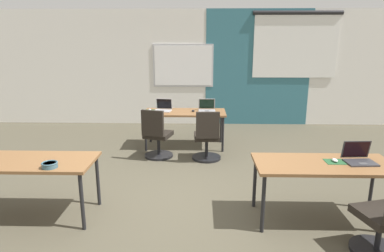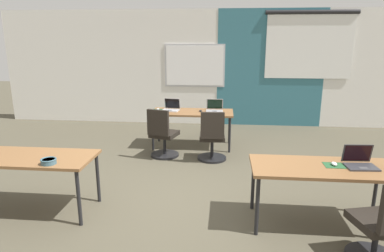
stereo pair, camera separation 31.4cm
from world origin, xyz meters
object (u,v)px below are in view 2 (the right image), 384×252
at_px(chair_far_right, 212,140).
at_px(chair_near_right_end, 383,230).
at_px(desk_near_right, 322,171).
at_px(mouse_far_right, 201,111).
at_px(snack_bowl, 49,161).
at_px(laptop_far_left, 171,108).
at_px(laptop_near_right_end, 360,162).
at_px(laptop_far_right, 215,109).
at_px(mouse_far_left, 158,109).
at_px(desk_near_left, 29,161).
at_px(chair_far_left, 163,137).
at_px(desk_far_center, 192,114).
at_px(mouse_near_right_end, 334,164).

bearing_deg(chair_far_right, chair_near_right_end, 119.22).
bearing_deg(desk_near_right, chair_far_right, 123.23).
distance_m(mouse_far_right, snack_bowl, 3.39).
xyz_separation_m(laptop_far_left, mouse_far_right, (0.60, -0.07, -0.03)).
relative_size(laptop_near_right_end, chair_far_right, 0.38).
height_order(chair_near_right_end, laptop_far_right, laptop_far_right).
bearing_deg(laptop_far_left, desk_near_right, -44.40).
relative_size(desk_near_right, chair_far_right, 1.74).
bearing_deg(mouse_far_left, desk_near_right, -49.48).
bearing_deg(chair_near_right_end, desk_near_left, -25.07).
bearing_deg(chair_far_left, desk_near_right, 151.63).
distance_m(laptop_near_right_end, snack_bowl, 3.53).
bearing_deg(desk_far_center, desk_near_right, -57.99).
bearing_deg(desk_near_left, chair_near_right_end, -10.46).
bearing_deg(snack_bowl, chair_far_right, 51.42).
relative_size(chair_near_right_end, snack_bowl, 5.18).
distance_m(desk_near_left, mouse_near_right_end, 3.63).
bearing_deg(laptop_far_right, mouse_far_right, -162.23).
bearing_deg(snack_bowl, mouse_far_right, 63.14).
bearing_deg(snack_bowl, chair_near_right_end, -7.98).
height_order(desk_near_right, chair_far_left, chair_far_left).
xyz_separation_m(laptop_far_right, chair_far_right, (-0.01, -0.86, -0.39)).
height_order(laptop_far_left, mouse_near_right_end, laptop_far_left).
bearing_deg(desk_near_left, desk_near_right, 0.00).
bearing_deg(laptop_far_right, laptop_near_right_end, -59.10).
xyz_separation_m(laptop_near_right_end, chair_near_right_end, (-0.02, -0.76, -0.39)).
bearing_deg(laptop_far_left, desk_far_center, 0.21).
xyz_separation_m(mouse_far_left, laptop_near_right_end, (2.86, -2.82, 0.03)).
height_order(desk_near_left, mouse_far_right, mouse_far_right).
height_order(desk_near_right, chair_near_right_end, chair_near_right_end).
height_order(laptop_far_right, mouse_far_right, laptop_far_right).
bearing_deg(desk_far_center, laptop_far_left, 171.95).
relative_size(desk_far_center, chair_far_right, 1.74).
relative_size(laptop_far_left, laptop_far_right, 1.11).
distance_m(mouse_near_right_end, mouse_far_right, 3.25).
distance_m(desk_near_left, laptop_far_left, 3.15).
xyz_separation_m(desk_far_center, chair_far_left, (-0.47, -0.68, -0.28)).
height_order(laptop_far_left, chair_near_right_end, laptop_far_left).
distance_m(chair_far_right, snack_bowl, 2.90).
distance_m(chair_far_left, chair_near_right_end, 3.85).
xyz_separation_m(desk_far_center, mouse_near_right_end, (1.88, -2.76, 0.08)).
relative_size(chair_far_left, laptop_far_right, 2.77).
bearing_deg(laptop_far_left, laptop_near_right_end, -39.14).
bearing_deg(mouse_far_right, snack_bowl, -116.86).
bearing_deg(mouse_near_right_end, snack_bowl, -175.34).
distance_m(chair_far_left, laptop_near_right_end, 3.37).
relative_size(laptop_far_left, chair_near_right_end, 0.40).
relative_size(mouse_far_left, laptop_near_right_end, 0.30).
bearing_deg(desk_near_left, chair_far_right, 42.86).
relative_size(laptop_far_left, laptop_near_right_end, 1.06).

